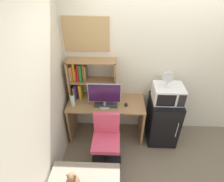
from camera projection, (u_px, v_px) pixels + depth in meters
wall_back at (186, 67)px, 3.00m from camera, size 6.40×0.04×2.60m
wall_left at (20, 140)px, 1.73m from camera, size 0.04×4.40×2.60m
desk at (106, 113)px, 3.23m from camera, size 1.30×0.55×0.76m
hutch_bookshelf at (85, 78)px, 3.04m from camera, size 0.78×0.26×0.70m
monitor at (104, 94)px, 2.88m from camera, size 0.52×0.19×0.43m
keyboard at (106, 105)px, 3.03m from camera, size 0.38×0.16×0.02m
computer_mouse at (126, 105)px, 3.02m from camera, size 0.06×0.10×0.04m
water_bottle at (73, 100)px, 2.98m from camera, size 0.08×0.08×0.22m
mini_fridge at (163, 120)px, 3.22m from camera, size 0.49×0.56×0.85m
microwave at (168, 94)px, 2.91m from camera, size 0.47×0.38×0.27m
desk_fan at (168, 79)px, 2.75m from camera, size 0.17×0.11×0.26m
desk_chair at (106, 142)px, 2.87m from camera, size 0.48×0.48×0.86m
teddy_bear at (73, 181)px, 2.20m from camera, size 0.17×0.17×0.26m
wall_corkboard at (86, 34)px, 2.74m from camera, size 0.70×0.02×0.52m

